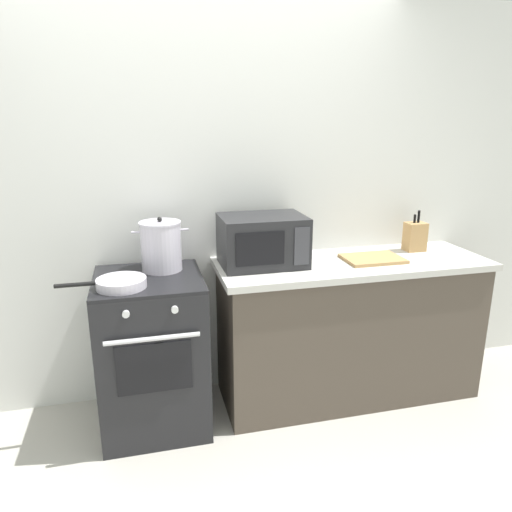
% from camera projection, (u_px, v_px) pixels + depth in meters
% --- Properties ---
extents(ground_plane, '(10.00, 10.00, 0.00)m').
position_uv_depth(ground_plane, '(233.00, 479.00, 2.44)').
color(ground_plane, '#B2ADA3').
extents(back_wall, '(4.40, 0.10, 2.50)m').
position_uv_depth(back_wall, '(246.00, 203.00, 3.07)').
color(back_wall, silver).
rests_on(back_wall, ground_plane).
extents(lower_cabinet_right, '(1.64, 0.56, 0.88)m').
position_uv_depth(lower_cabinet_right, '(349.00, 331.00, 3.11)').
color(lower_cabinet_right, '#4C4238').
rests_on(lower_cabinet_right, ground_plane).
extents(countertop_right, '(1.70, 0.60, 0.04)m').
position_uv_depth(countertop_right, '(353.00, 264.00, 2.98)').
color(countertop_right, beige).
rests_on(countertop_right, lower_cabinet_right).
extents(stove, '(0.60, 0.64, 0.92)m').
position_uv_depth(stove, '(153.00, 352.00, 2.79)').
color(stove, black).
rests_on(stove, ground_plane).
extents(stock_pot, '(0.32, 0.24, 0.31)m').
position_uv_depth(stock_pot, '(161.00, 246.00, 2.76)').
color(stock_pot, silver).
rests_on(stock_pot, stove).
extents(frying_pan, '(0.46, 0.26, 0.05)m').
position_uv_depth(frying_pan, '(120.00, 283.00, 2.50)').
color(frying_pan, silver).
rests_on(frying_pan, stove).
extents(microwave, '(0.50, 0.37, 0.30)m').
position_uv_depth(microwave, '(262.00, 241.00, 2.85)').
color(microwave, '#232326').
rests_on(microwave, countertop_right).
extents(cutting_board, '(0.36, 0.26, 0.02)m').
position_uv_depth(cutting_board, '(373.00, 259.00, 2.98)').
color(cutting_board, tan).
rests_on(cutting_board, countertop_right).
extents(knife_block, '(0.13, 0.10, 0.27)m').
position_uv_depth(knife_block, '(415.00, 236.00, 3.17)').
color(knife_block, tan).
rests_on(knife_block, countertop_right).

